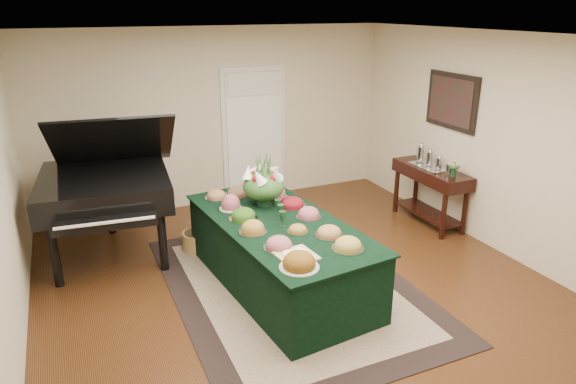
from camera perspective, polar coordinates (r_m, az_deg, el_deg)
name	(u,v)px	position (r m, az deg, el deg)	size (l,w,h in m)	color
ground	(299,289)	(5.83, 1.22, -10.69)	(6.00, 6.00, 0.00)	black
area_rug	(290,286)	(5.86, 0.27, -10.40)	(2.53, 3.54, 0.01)	black
kitchen_doorway	(254,136)	(8.22, -3.77, 6.26)	(1.05, 0.07, 2.10)	silver
buffet_table	(279,253)	(5.71, -0.99, -6.85)	(1.46, 2.66, 0.78)	black
food_platters	(275,216)	(5.56, -1.49, -2.72)	(1.06, 2.43, 0.14)	#B1BBB1
cutting_board	(295,253)	(4.80, 0.83, -6.76)	(0.37, 0.37, 0.10)	tan
green_goblets	(280,212)	(5.55, -0.85, -2.29)	(0.16, 0.41, 0.18)	black
floral_centerpiece	(264,181)	(5.91, -2.73, 1.25)	(0.50, 0.50, 0.50)	black
grand_piano	(106,186)	(6.58, -19.61, 0.65)	(1.75, 1.92, 1.82)	black
wicker_basket	(198,241)	(6.73, -10.02, -5.38)	(0.39, 0.39, 0.24)	#A28041
mahogany_sideboard	(431,181)	(7.53, 15.58, 1.23)	(0.45, 1.26, 0.83)	black
tea_service	(432,160)	(7.46, 15.72, 3.47)	(0.34, 0.74, 0.30)	silver
pink_bouquet	(454,167)	(7.13, 17.97, 2.68)	(0.16, 0.16, 0.21)	black
wall_painting	(452,101)	(7.41, 17.73, 9.59)	(0.05, 0.95, 0.75)	black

